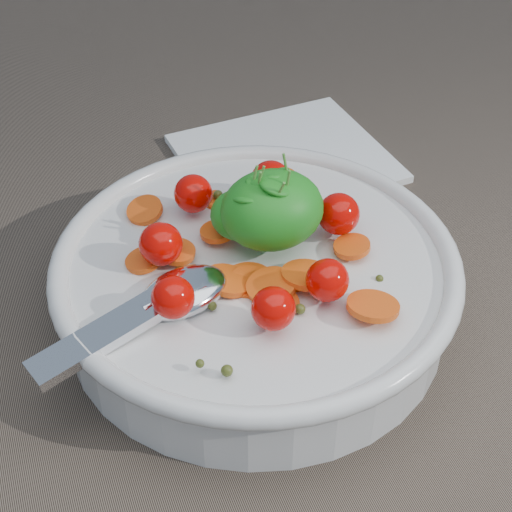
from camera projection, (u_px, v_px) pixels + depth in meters
name	position (u px, v px, depth m)	size (l,w,h in m)	color
ground	(304.00, 330.00, 0.56)	(6.00, 6.00, 0.00)	#6D5D4E
bowl	(256.00, 280.00, 0.55)	(0.31, 0.28, 0.12)	silver
napkin	(285.00, 158.00, 0.73)	(0.18, 0.16, 0.01)	white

